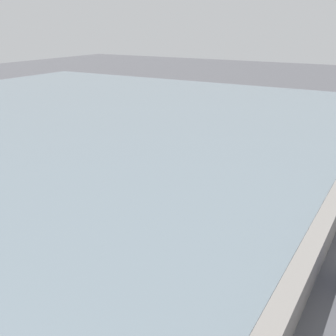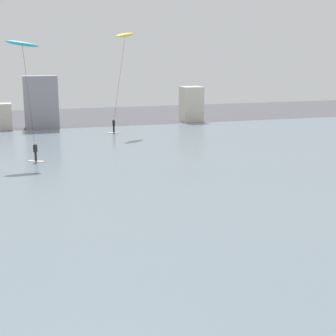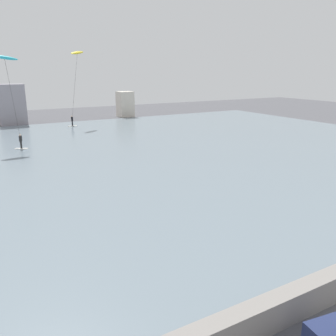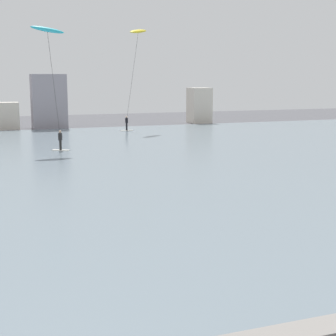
{
  "view_description": "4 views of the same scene",
  "coord_description": "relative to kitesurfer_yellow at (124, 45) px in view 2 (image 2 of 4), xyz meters",
  "views": [
    {
      "loc": [
        -13.76,
        2.02,
        8.43
      ],
      "look_at": [
        1.76,
        11.14,
        2.01
      ],
      "focal_mm": 43.72,
      "sensor_mm": 36.0,
      "label": 1
    },
    {
      "loc": [
        -6.25,
        -4.73,
        9.09
      ],
      "look_at": [
        -1.48,
        10.63,
        5.39
      ],
      "focal_mm": 53.75,
      "sensor_mm": 36.0,
      "label": 2
    },
    {
      "loc": [
        -9.66,
        -3.11,
        8.53
      ],
      "look_at": [
        -0.64,
        12.56,
        3.51
      ],
      "focal_mm": 37.87,
      "sensor_mm": 36.0,
      "label": 3
    },
    {
      "loc": [
        -10.69,
        -3.8,
        5.99
      ],
      "look_at": [
        -3.06,
        16.97,
        2.08
      ],
      "focal_mm": 54.87,
      "sensor_mm": 36.0,
      "label": 4
    }
  ],
  "objects": [
    {
      "name": "water_bay",
      "position": [
        -6.24,
        -21.53,
        -9.9
      ],
      "size": [
        84.0,
        52.0,
        0.1
      ],
      "primitive_type": "cube",
      "color": "slate",
      "rests_on": "ground"
    },
    {
      "name": "far_shore_buildings",
      "position": [
        -9.62,
        6.79,
        -7.53
      ],
      "size": [
        39.28,
        4.15,
        6.39
      ],
      "color": "#A89E93",
      "rests_on": "ground"
    },
    {
      "name": "kitesurfer_yellow",
      "position": [
        0.0,
        0.0,
        0.0
      ],
      "size": [
        3.82,
        2.7,
        11.37
      ],
      "color": "silver",
      "rests_on": "water_bay"
    },
    {
      "name": "kitesurfer_cyan",
      "position": [
        -11.27,
        -12.58,
        -1.27
      ],
      "size": [
        2.77,
        2.68,
        10.11
      ],
      "color": "silver",
      "rests_on": "water_bay"
    }
  ]
}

